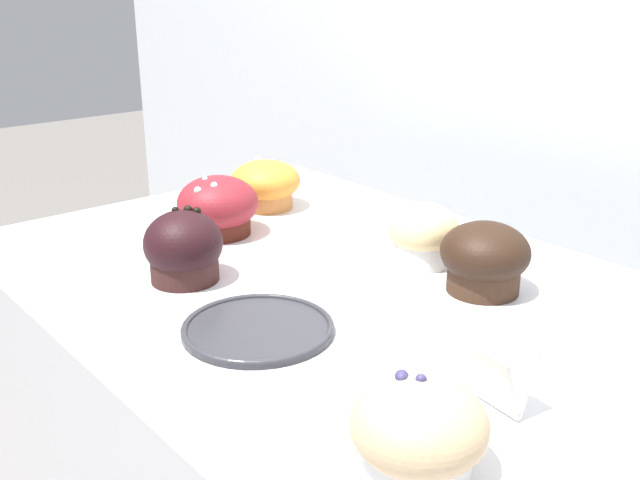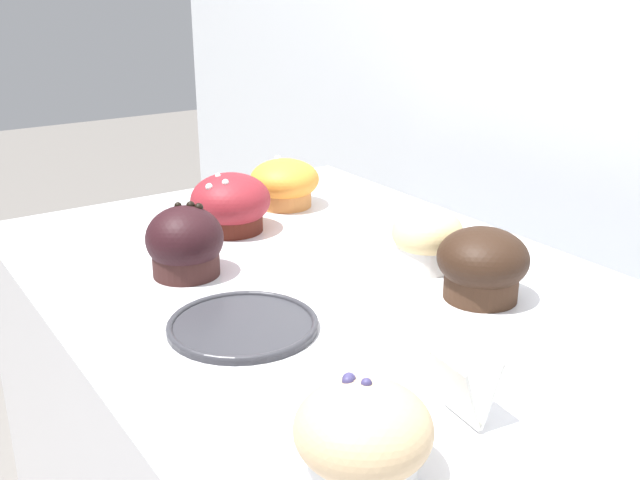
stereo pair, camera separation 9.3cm
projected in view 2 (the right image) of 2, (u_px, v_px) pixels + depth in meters
muffin_front_center at (185, 244)px, 0.93m from camera, size 0.10×0.10×0.09m
muffin_back_left at (285, 183)px, 1.20m from camera, size 0.11×0.11×0.08m
muffin_back_right at (231, 204)px, 1.08m from camera, size 0.12×0.12×0.09m
muffin_front_left at (363, 435)px, 0.56m from camera, size 0.11×0.11×0.08m
muffin_front_right at (426, 238)px, 0.95m from camera, size 0.09×0.09×0.08m
muffin_back_center at (482, 265)px, 0.86m from camera, size 0.11×0.11×0.08m
serving_plate at (243, 325)px, 0.80m from camera, size 0.16×0.16×0.01m
price_card at (464, 387)px, 0.63m from camera, size 0.05×0.05×0.06m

